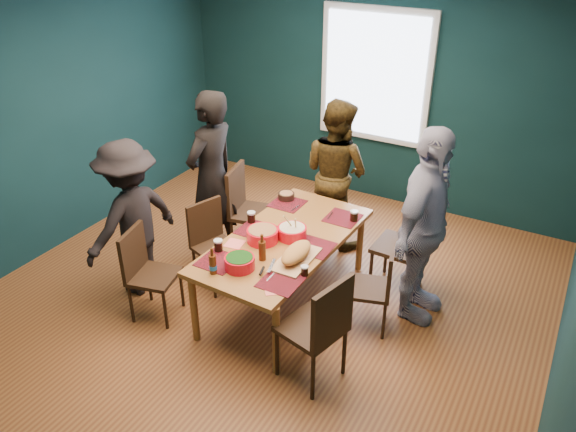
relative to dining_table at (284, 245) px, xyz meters
name	(u,v)px	position (x,y,z in m)	size (l,w,h in m)	color
room	(281,155)	(-0.17, 0.25, 0.74)	(5.01, 5.01, 2.71)	brown
dining_table	(284,245)	(0.00, 0.00, 0.00)	(0.99, 1.86, 0.69)	brown
chair_left_far	(246,204)	(-0.80, 0.59, -0.07)	(0.51, 0.51, 0.96)	black
chair_left_mid	(211,238)	(-0.78, -0.05, -0.13)	(0.49, 0.49, 0.85)	black
chair_left_near	(145,267)	(-0.99, -0.75, -0.12)	(0.47, 0.47, 0.86)	black
chair_right_far	(409,241)	(0.93, 0.71, -0.06)	(0.46, 0.46, 0.97)	black
chair_right_mid	(378,282)	(0.88, 0.08, -0.15)	(0.46, 0.46, 0.82)	black
chair_right_near	(321,324)	(0.74, -0.75, -0.06)	(0.53, 0.53, 0.97)	black
person_far_left	(212,178)	(-1.05, 0.37, 0.27)	(0.65, 0.43, 1.79)	black
person_back	(336,172)	(-0.10, 1.29, 0.17)	(0.78, 0.61, 1.60)	black
person_right	(424,227)	(1.11, 0.45, 0.27)	(1.05, 0.44, 1.79)	white
person_near_left	(131,219)	(-1.34, -0.49, 0.14)	(0.99, 0.57, 1.53)	black
bowl_salad	(262,235)	(-0.15, -0.13, 0.13)	(0.28, 0.28, 0.12)	red
bowl_dumpling	(292,232)	(0.05, 0.05, 0.12)	(0.26, 0.26, 0.24)	red
bowl_herbs	(240,262)	(-0.09, -0.58, 0.12)	(0.25, 0.25, 0.11)	red
cutting_board	(296,254)	(0.26, -0.26, 0.13)	(0.30, 0.62, 0.14)	tan
small_bowl	(286,196)	(-0.36, 0.67, 0.10)	(0.16, 0.16, 0.07)	black
beer_bottle_a	(213,264)	(-0.24, -0.75, 0.15)	(0.06, 0.06, 0.24)	#4B220D
beer_bottle_b	(262,250)	(0.01, -0.38, 0.16)	(0.06, 0.06, 0.24)	#4B220D
cola_glass_a	(218,245)	(-0.39, -0.45, 0.12)	(0.08, 0.08, 0.11)	black
cola_glass_b	(305,270)	(0.42, -0.41, 0.11)	(0.06, 0.06, 0.09)	black
cola_glass_c	(354,215)	(0.41, 0.59, 0.12)	(0.08, 0.08, 0.11)	black
cola_glass_d	(251,217)	(-0.41, 0.10, 0.12)	(0.08, 0.08, 0.11)	black
napkin_a	(319,247)	(0.34, 0.02, 0.07)	(0.13, 0.13, 0.00)	#F87068
napkin_b	(235,244)	(-0.34, -0.29, 0.07)	(0.15, 0.15, 0.00)	#F87068
napkin_c	(273,290)	(0.30, -0.72, 0.07)	(0.12, 0.12, 0.00)	#F87068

